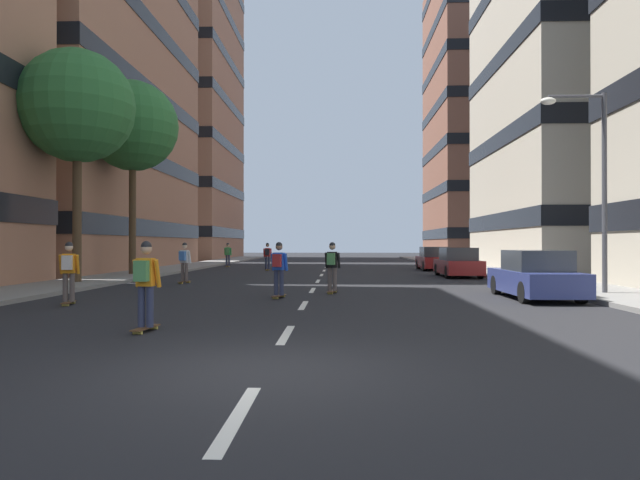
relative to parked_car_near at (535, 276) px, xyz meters
name	(u,v)px	position (x,y,z in m)	size (l,w,h in m)	color
ground_plane	(322,273)	(-7.14, 14.45, -0.70)	(147.45, 147.45, 0.00)	black
sidewalk_left	(169,270)	(-17.09, 17.52, -0.63)	(3.22, 67.58, 0.14)	gray
sidewalk_right	(483,270)	(2.81, 17.52, -0.63)	(3.22, 67.58, 0.14)	gray
lane_markings	(323,273)	(-7.14, 15.37, -0.70)	(0.16, 57.20, 0.01)	silver
building_left_mid	(66,35)	(-24.97, 19.81, 15.40)	(12.67, 22.48, 32.03)	#9E6B51
building_left_far	(176,109)	(-24.97, 45.34, 16.52)	(12.67, 18.00, 34.27)	#9E6B51
building_right_mid	(593,67)	(10.69, 19.81, 12.77)	(12.67, 16.20, 26.76)	#BCB29E
building_right_far	(490,114)	(10.69, 45.34, 15.61)	(12.67, 16.48, 32.45)	brown
parked_car_near	(535,276)	(0.00, 0.00, 0.00)	(1.82, 4.40, 1.52)	navy
parked_car_mid	(458,263)	(0.00, 11.45, 0.00)	(1.82, 4.40, 1.52)	maroon
parked_car_far	(434,259)	(0.00, 18.89, 0.00)	(1.82, 4.40, 1.52)	maroon
street_tree_near	(77,107)	(-17.09, 5.12, 6.75)	(4.69, 4.69, 9.69)	#4C3823
street_tree_far	(133,127)	(-17.09, 11.30, 7.22)	(4.75, 4.75, 10.19)	#4C3823
streetlamp_right	(593,170)	(2.12, 0.74, 3.44)	(2.13, 0.30, 6.50)	#3F3F44
skater_0	(279,266)	(-8.06, -0.13, 0.32)	(0.57, 0.92, 1.78)	brown
skater_1	(332,264)	(-6.39, 1.61, 0.32)	(0.57, 0.92, 1.78)	brown
skater_2	(267,255)	(-10.80, 18.01, 0.32)	(0.54, 0.91, 1.78)	brown
skater_3	(228,253)	(-14.48, 23.39, 0.32)	(0.54, 0.91, 1.78)	brown
skater_4	(184,260)	(-12.88, 6.24, 0.32)	(0.57, 0.92, 1.78)	brown
skater_5	(69,269)	(-13.74, -2.30, 0.32)	(0.57, 0.92, 1.78)	brown
skater_6	(145,280)	(-9.92, -6.91, 0.32)	(0.56, 0.92, 1.78)	brown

